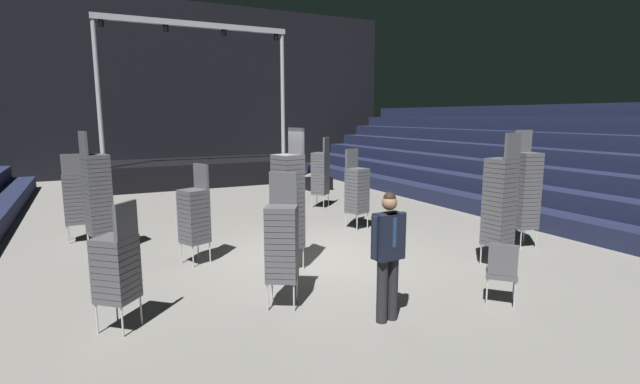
% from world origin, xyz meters
% --- Properties ---
extents(ground_plane, '(22.00, 30.00, 0.10)m').
position_xyz_m(ground_plane, '(0.00, 0.00, -0.05)').
color(ground_plane, slate).
extents(arena_end_wall, '(22.00, 0.30, 8.00)m').
position_xyz_m(arena_end_wall, '(0.00, 15.00, 4.00)').
color(arena_end_wall, black).
rests_on(arena_end_wall, ground_plane).
extents(bleacher_bank_right, '(5.25, 24.00, 3.15)m').
position_xyz_m(bleacher_bank_right, '(8.38, 1.00, 1.58)').
color(bleacher_bank_right, '#191E38').
rests_on(bleacher_bank_right, ground_plane).
extents(stage_riser, '(7.31, 3.33, 6.17)m').
position_xyz_m(stage_riser, '(-0.00, 11.36, 0.58)').
color(stage_riser, black).
rests_on(stage_riser, ground_plane).
extents(man_with_tie, '(0.57, 0.26, 1.78)m').
position_xyz_m(man_with_tie, '(-0.39, -2.99, 1.02)').
color(man_with_tie, black).
rests_on(man_with_tie, ground_plane).
extents(chair_stack_front_left, '(0.60, 0.60, 1.96)m').
position_xyz_m(chair_stack_front_left, '(-1.47, -1.87, 0.98)').
color(chair_stack_front_left, '#B2B5BA').
rests_on(chair_stack_front_left, ground_plane).
extents(chair_stack_front_right, '(0.58, 0.58, 1.88)m').
position_xyz_m(chair_stack_front_right, '(-2.18, 0.74, 0.94)').
color(chair_stack_front_right, '#B2B5BA').
rests_on(chair_stack_front_right, ground_plane).
extents(chair_stack_mid_left, '(0.45, 0.45, 1.96)m').
position_xyz_m(chair_stack_mid_left, '(-4.21, 3.50, 0.98)').
color(chair_stack_mid_left, '#B2B5BA').
rests_on(chair_stack_mid_left, ground_plane).
extents(chair_stack_mid_right, '(0.54, 0.54, 2.48)m').
position_xyz_m(chair_stack_mid_right, '(-3.77, 2.25, 1.24)').
color(chair_stack_mid_right, '#B2B5BA').
rests_on(chair_stack_mid_right, ground_plane).
extents(chair_stack_mid_centre, '(0.62, 0.62, 2.14)m').
position_xyz_m(chair_stack_mid_centre, '(2.39, 4.56, 1.07)').
color(chair_stack_mid_centre, '#B2B5BA').
rests_on(chair_stack_mid_centre, ground_plane).
extents(chair_stack_rear_left, '(0.62, 0.62, 1.71)m').
position_xyz_m(chair_stack_rear_left, '(-3.66, -1.63, 0.86)').
color(chair_stack_rear_left, '#B2B5BA').
rests_on(chair_stack_rear_left, ground_plane).
extents(chair_stack_rear_right, '(0.52, 0.52, 2.48)m').
position_xyz_m(chair_stack_rear_right, '(4.33, -1.24, 1.24)').
color(chair_stack_rear_right, '#B2B5BA').
rests_on(chair_stack_rear_right, ground_plane).
extents(chair_stack_rear_centre, '(0.49, 0.49, 2.48)m').
position_xyz_m(chair_stack_rear_centre, '(2.77, -1.96, 1.24)').
color(chair_stack_rear_centre, '#B2B5BA').
rests_on(chair_stack_rear_centre, ground_plane).
extents(chair_stack_aisle_left, '(0.54, 0.54, 1.96)m').
position_xyz_m(chair_stack_aisle_left, '(1.97, 1.73, 0.98)').
color(chair_stack_aisle_left, '#B2B5BA').
rests_on(chair_stack_aisle_left, ground_plane).
extents(chair_stack_aisle_right, '(0.53, 0.53, 2.56)m').
position_xyz_m(chair_stack_aisle_right, '(-0.74, -0.37, 1.28)').
color(chair_stack_aisle_right, '#B2B5BA').
rests_on(chair_stack_aisle_right, ground_plane).
extents(equipment_road_case, '(0.95, 0.68, 0.49)m').
position_xyz_m(equipment_road_case, '(3.84, 7.57, 0.24)').
color(equipment_road_case, black).
rests_on(equipment_road_case, ground_plane).
extents(loose_chair_near_man, '(0.62, 0.62, 0.95)m').
position_xyz_m(loose_chair_near_man, '(1.46, -3.26, 0.53)').
color(loose_chair_near_man, '#B2B5BA').
rests_on(loose_chair_near_man, ground_plane).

